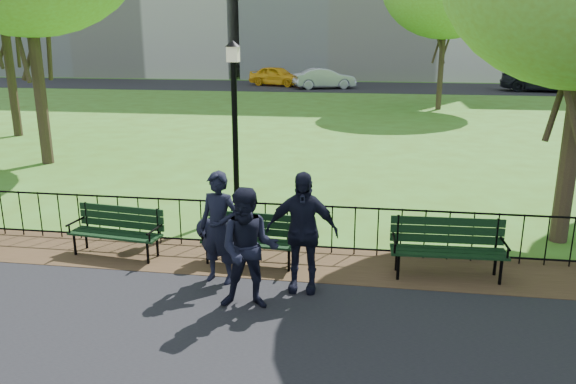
% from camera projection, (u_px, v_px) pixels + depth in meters
% --- Properties ---
extents(ground, '(120.00, 120.00, 0.00)m').
position_uv_depth(ground, '(253.00, 300.00, 8.28)').
color(ground, '#43681B').
extents(dirt_strip, '(60.00, 1.60, 0.01)m').
position_uv_depth(dirt_strip, '(272.00, 260.00, 9.71)').
color(dirt_strip, '#332615').
rests_on(dirt_strip, ground).
extents(far_street, '(70.00, 9.00, 0.01)m').
position_uv_depth(far_street, '(354.00, 87.00, 41.56)').
color(far_street, black).
rests_on(far_street, ground).
extents(iron_fence, '(24.06, 0.06, 1.00)m').
position_uv_depth(iron_fence, '(276.00, 224.00, 10.05)').
color(iron_fence, black).
rests_on(iron_fence, ground).
extents(park_bench_main, '(1.76, 0.62, 0.93)m').
position_uv_depth(park_bench_main, '(235.00, 232.00, 9.49)').
color(park_bench_main, black).
rests_on(park_bench_main, ground).
extents(park_bench_left_a, '(1.70, 0.71, 0.94)m').
position_uv_depth(park_bench_left_a, '(118.00, 226.00, 9.85)').
color(park_bench_left_a, black).
rests_on(park_bench_left_a, ground).
extents(park_bench_right_a, '(1.83, 0.63, 1.03)m').
position_uv_depth(park_bench_right_a, '(448.00, 242.00, 8.97)').
color(park_bench_right_a, black).
rests_on(park_bench_right_a, ground).
extents(lamppost, '(0.33, 0.33, 3.67)m').
position_uv_depth(lamppost, '(235.00, 124.00, 11.63)').
color(lamppost, black).
rests_on(lamppost, ground).
extents(person_left, '(0.73, 0.56, 1.78)m').
position_uv_depth(person_left, '(219.00, 228.00, 8.67)').
color(person_left, black).
rests_on(person_left, asphalt_path).
extents(person_mid, '(0.90, 0.53, 1.76)m').
position_uv_depth(person_mid, '(249.00, 249.00, 7.83)').
color(person_mid, black).
rests_on(person_mid, asphalt_path).
extents(person_right, '(1.10, 0.47, 1.86)m').
position_uv_depth(person_right, '(302.00, 232.00, 8.37)').
color(person_right, black).
rests_on(person_right, asphalt_path).
extents(taxi, '(4.62, 3.15, 1.46)m').
position_uv_depth(taxi, '(277.00, 76.00, 42.25)').
color(taxi, yellow).
rests_on(taxi, far_street).
extents(sedan_silver, '(4.65, 2.98, 1.45)m').
position_uv_depth(sedan_silver, '(324.00, 78.00, 40.04)').
color(sedan_silver, '#B2B5BA').
rests_on(sedan_silver, far_street).
extents(sedan_dark, '(5.78, 3.12, 1.59)m').
position_uv_depth(sedan_dark, '(543.00, 80.00, 38.00)').
color(sedan_dark, black).
rests_on(sedan_dark, far_street).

